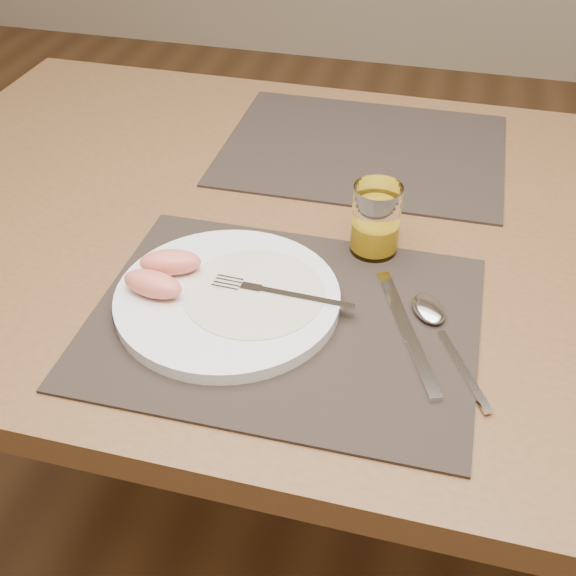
# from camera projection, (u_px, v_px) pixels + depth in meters

# --- Properties ---
(ground) EXTENTS (5.00, 5.00, 0.00)m
(ground) POSITION_uv_depth(u_px,v_px,m) (319.00, 527.00, 1.48)
(ground) COLOR brown
(ground) RESTS_ON ground
(table) EXTENTS (1.40, 0.90, 0.75)m
(table) POSITION_uv_depth(u_px,v_px,m) (332.00, 270.00, 1.07)
(table) COLOR brown
(table) RESTS_ON ground
(placemat_near) EXTENTS (0.45, 0.35, 0.00)m
(placemat_near) POSITION_uv_depth(u_px,v_px,m) (284.00, 320.00, 0.85)
(placemat_near) COLOR #2D231C
(placemat_near) RESTS_ON table
(placemat_far) EXTENTS (0.45, 0.36, 0.00)m
(placemat_far) POSITION_uv_depth(u_px,v_px,m) (363.00, 149.00, 1.18)
(placemat_far) COLOR #2D231C
(placemat_far) RESTS_ON table
(plate) EXTENTS (0.27, 0.27, 0.02)m
(plate) POSITION_uv_depth(u_px,v_px,m) (228.00, 299.00, 0.86)
(plate) COLOR white
(plate) RESTS_ON placemat_near
(plate_dressing) EXTENTS (0.17, 0.17, 0.00)m
(plate_dressing) POSITION_uv_depth(u_px,v_px,m) (254.00, 292.00, 0.86)
(plate_dressing) COLOR white
(plate_dressing) RESTS_ON plate
(fork) EXTENTS (0.18, 0.03, 0.00)m
(fork) POSITION_uv_depth(u_px,v_px,m) (270.00, 291.00, 0.86)
(fork) COLOR silver
(fork) RESTS_ON plate
(knife) EXTENTS (0.10, 0.21, 0.01)m
(knife) POSITION_uv_depth(u_px,v_px,m) (411.00, 341.00, 0.81)
(knife) COLOR silver
(knife) RESTS_ON placemat_near
(spoon) EXTENTS (0.11, 0.18, 0.01)m
(spoon) POSITION_uv_depth(u_px,v_px,m) (433.00, 317.00, 0.84)
(spoon) COLOR silver
(spoon) RESTS_ON placemat_near
(juice_glass) EXTENTS (0.06, 0.06, 0.10)m
(juice_glass) POSITION_uv_depth(u_px,v_px,m) (375.00, 223.00, 0.93)
(juice_glass) COLOR white
(juice_glass) RESTS_ON placemat_near
(grapefruit_wedges) EXTENTS (0.08, 0.10, 0.03)m
(grapefruit_wedges) POSITION_uv_depth(u_px,v_px,m) (162.00, 273.00, 0.87)
(grapefruit_wedges) COLOR #E5765D
(grapefruit_wedges) RESTS_ON plate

